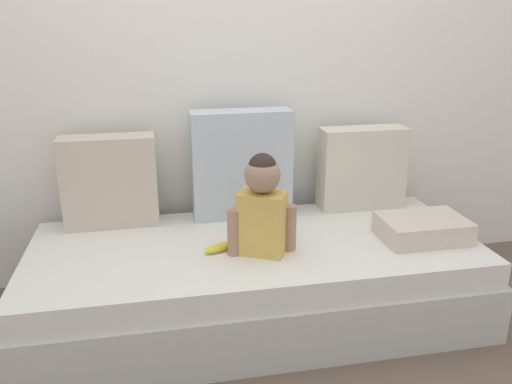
{
  "coord_description": "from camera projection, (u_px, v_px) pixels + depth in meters",
  "views": [
    {
      "loc": [
        -0.42,
        -2.16,
        1.42
      ],
      "look_at": [
        0.01,
        0.0,
        0.65
      ],
      "focal_mm": 35.77,
      "sensor_mm": 36.0,
      "label": 1
    }
  ],
  "objects": [
    {
      "name": "folded_blanket",
      "position": [
        423.0,
        228.0,
        2.44
      ],
      "size": [
        0.4,
        0.28,
        0.1
      ],
      "primitive_type": "cube",
      "color": "beige",
      "rests_on": "couch"
    },
    {
      "name": "couch",
      "position": [
        255.0,
        280.0,
        2.48
      ],
      "size": [
        2.16,
        0.91,
        0.4
      ],
      "color": "beige",
      "rests_on": "ground"
    },
    {
      "name": "back_wall",
      "position": [
        234.0,
        73.0,
        2.72
      ],
      "size": [
        5.36,
        0.1,
        2.25
      ],
      "primitive_type": "cube",
      "color": "silver",
      "rests_on": "ground"
    },
    {
      "name": "throw_pillow_center",
      "position": [
        242.0,
        164.0,
        2.65
      ],
      "size": [
        0.52,
        0.16,
        0.56
      ],
      "primitive_type": "cube",
      "color": "#B2BCC6",
      "rests_on": "couch"
    },
    {
      "name": "banana",
      "position": [
        220.0,
        247.0,
        2.31
      ],
      "size": [
        0.17,
        0.11,
        0.04
      ],
      "primitive_type": "ellipsoid",
      "rotation": [
        0.0,
        0.0,
        0.4
      ],
      "color": "yellow",
      "rests_on": "couch"
    },
    {
      "name": "throw_pillow_right",
      "position": [
        362.0,
        168.0,
        2.79
      ],
      "size": [
        0.47,
        0.16,
        0.45
      ],
      "primitive_type": "cube",
      "color": "beige",
      "rests_on": "couch"
    },
    {
      "name": "throw_pillow_left",
      "position": [
        110.0,
        182.0,
        2.54
      ],
      "size": [
        0.46,
        0.16,
        0.46
      ],
      "primitive_type": "cube",
      "color": "#C1B29E",
      "rests_on": "couch"
    },
    {
      "name": "toddler",
      "position": [
        262.0,
        205.0,
        2.24
      ],
      "size": [
        0.31,
        0.22,
        0.46
      ],
      "color": "gold",
      "rests_on": "couch"
    },
    {
      "name": "ground_plane",
      "position": [
        255.0,
        315.0,
        2.55
      ],
      "size": [
        12.0,
        12.0,
        0.0
      ],
      "primitive_type": "plane",
      "color": "brown"
    }
  ]
}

